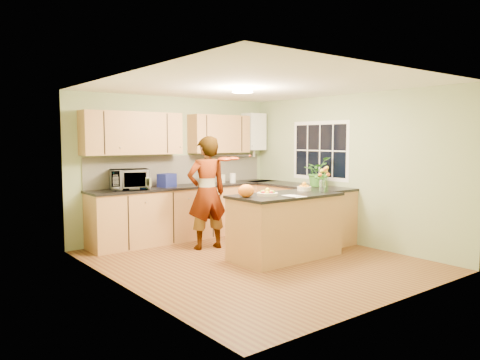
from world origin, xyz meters
TOP-DOWN VIEW (x-y plane):
  - floor at (0.00, 0.00)m, footprint 4.50×4.50m
  - ceiling at (0.00, 0.00)m, footprint 4.00×4.50m
  - wall_back at (0.00, 2.25)m, footprint 4.00×0.02m
  - wall_front at (0.00, -2.25)m, footprint 4.00×0.02m
  - wall_left at (-2.00, 0.00)m, footprint 0.02×4.50m
  - wall_right at (2.00, 0.00)m, footprint 0.02×4.50m
  - back_counter at (0.10, 1.95)m, footprint 3.64×0.62m
  - right_counter at (1.70, 0.85)m, footprint 0.62×2.24m
  - splashback at (0.10, 2.23)m, footprint 3.60×0.02m
  - upper_cabinets at (-0.18, 2.08)m, footprint 3.20×0.34m
  - boiler at (1.70, 2.09)m, footprint 0.40×0.30m
  - window_right at (1.99, 0.60)m, footprint 0.01×1.30m
  - light_switch at (-1.99, -0.60)m, footprint 0.02×0.09m
  - ceiling_lamp at (0.00, 0.30)m, footprint 0.30×0.30m
  - peninsula_island at (0.48, -0.11)m, footprint 1.65×0.85m
  - fruit_dish at (0.13, -0.11)m, footprint 0.30×0.30m
  - orange_bowl at (1.03, 0.04)m, footprint 0.22×0.22m
  - flower_vase at (1.08, -0.29)m, footprint 0.23×0.23m
  - orange_bag at (-0.22, -0.06)m, footprint 0.30×0.28m
  - papers at (0.38, -0.41)m, footprint 0.21×0.28m
  - violinist at (-0.12, 1.07)m, footprint 0.72×0.54m
  - violin at (0.08, 0.85)m, footprint 0.57×0.49m
  - microwave at (-1.05, 1.92)m, footprint 0.69×0.56m
  - blue_box at (-0.35, 1.95)m, footprint 0.33×0.29m
  - kettle at (0.42, 1.92)m, footprint 0.17×0.17m
  - jar_cream at (0.85, 1.98)m, footprint 0.13×0.13m
  - jar_white at (1.02, 1.89)m, footprint 0.14×0.14m
  - potted_plant at (1.70, 0.40)m, footprint 0.56×0.52m

SIDE VIEW (x-z plane):
  - floor at x=0.00m, z-range 0.00..0.00m
  - back_counter at x=0.10m, z-range 0.00..0.94m
  - right_counter at x=1.70m, z-range 0.00..0.94m
  - peninsula_island at x=0.48m, z-range 0.00..0.95m
  - violinist at x=-0.12m, z-range 0.00..1.80m
  - papers at x=0.38m, z-range 0.95..0.96m
  - fruit_dish at x=0.13m, z-range 0.94..1.04m
  - orange_bowl at x=1.03m, z-range 0.94..1.07m
  - jar_cream at x=0.85m, z-range 0.94..1.09m
  - jar_white at x=1.02m, z-range 0.94..1.12m
  - orange_bag at x=-0.22m, z-range 0.95..1.13m
  - blue_box at x=-0.35m, z-range 0.94..1.17m
  - kettle at x=0.42m, z-range 0.91..1.24m
  - microwave at x=-1.05m, z-range 0.94..1.27m
  - potted_plant at x=1.70m, z-range 0.94..1.45m
  - splashback at x=0.10m, z-range 0.94..1.46m
  - flower_vase at x=1.08m, z-range 1.02..1.44m
  - wall_back at x=0.00m, z-range 0.00..2.50m
  - wall_front at x=0.00m, z-range 0.00..2.50m
  - wall_left at x=-2.00m, z-range 0.00..2.50m
  - wall_right at x=2.00m, z-range 0.00..2.50m
  - light_switch at x=-1.99m, z-range 1.26..1.34m
  - violin at x=0.08m, z-range 1.37..1.51m
  - window_right at x=1.99m, z-range 1.02..2.08m
  - upper_cabinets at x=-0.18m, z-range 1.50..2.20m
  - boiler at x=1.70m, z-range 1.47..2.33m
  - ceiling_lamp at x=0.00m, z-range 2.43..2.50m
  - ceiling at x=0.00m, z-range 2.49..2.51m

